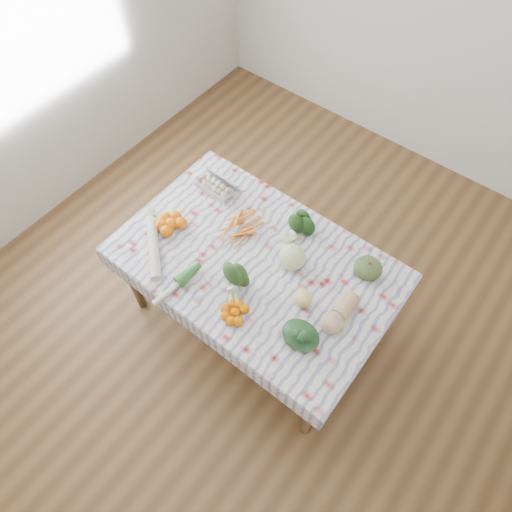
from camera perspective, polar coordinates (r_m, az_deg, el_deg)
ground at (r=3.40m, az=-0.00°, el=-7.50°), size 4.50×4.50×0.00m
dining_table at (r=2.80m, az=-0.00°, el=-1.57°), size 1.60×1.00×0.75m
tablecloth at (r=2.73m, az=-0.00°, el=-0.73°), size 1.66×1.06×0.01m
egg_carton at (r=3.04m, az=-5.27°, el=8.46°), size 0.27×0.11×0.07m
carrot_bunch at (r=2.84m, az=-1.91°, el=3.48°), size 0.26×0.25×0.04m
kale_bunch at (r=2.79m, az=5.30°, el=3.59°), size 0.18×0.17×0.14m
kabocha_squash at (r=2.72m, az=13.83°, el=-1.46°), size 0.17×0.17×0.11m
cabbage at (r=2.66m, az=4.54°, el=-0.14°), size 0.19×0.19×0.16m
butternut_squash at (r=2.54m, az=10.43°, el=-6.97°), size 0.13×0.27×0.12m
orange_cluster at (r=2.88m, az=-10.57°, el=3.98°), size 0.29×0.29×0.08m
broccoli at (r=2.59m, az=-2.99°, el=-2.97°), size 0.24×0.24×0.12m
mandarin_cluster at (r=2.53m, az=-2.65°, el=-7.04°), size 0.23×0.23×0.06m
grapefruit at (r=2.56m, az=5.85°, el=-5.33°), size 0.11×0.11×0.10m
spinach_bag at (r=2.47m, az=5.60°, el=-9.82°), size 0.22×0.18×0.09m
daikon at (r=2.81m, az=-12.68°, el=0.98°), size 0.39×0.35×0.07m
leek at (r=2.66m, az=-9.88°, el=-3.60°), size 0.08×0.34×0.04m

